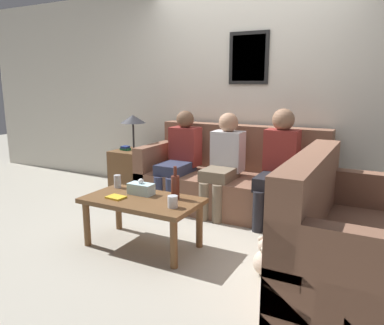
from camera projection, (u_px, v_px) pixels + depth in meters
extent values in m
plane|color=#ADA899|center=(212.00, 223.00, 3.87)|extent=(16.00, 16.00, 0.00)
cube|color=silver|center=(249.00, 93.00, 4.47)|extent=(9.00, 0.06, 2.60)
cube|color=black|center=(249.00, 58.00, 4.35)|extent=(0.48, 0.02, 0.60)
cube|color=silver|center=(248.00, 58.00, 4.35)|extent=(0.40, 0.01, 0.52)
cube|color=brown|center=(230.00, 192.00, 4.25)|extent=(2.04, 0.90, 0.40)
cube|color=brown|center=(242.00, 147.00, 4.45)|extent=(2.04, 0.20, 0.53)
cube|color=brown|center=(159.00, 171.00, 4.65)|extent=(0.14, 0.90, 0.69)
cube|color=brown|center=(318.00, 191.00, 3.78)|extent=(0.14, 0.90, 0.69)
cube|color=brown|center=(357.00, 262.00, 2.59)|extent=(0.90, 1.52, 0.40)
cube|color=brown|center=(309.00, 191.00, 2.66)|extent=(0.20, 1.52, 0.53)
cube|color=brown|center=(348.00, 291.00, 1.97)|extent=(0.90, 0.14, 0.69)
cube|color=brown|center=(365.00, 212.00, 3.16)|extent=(0.90, 0.14, 0.69)
cube|color=brown|center=(142.00, 201.00, 3.24)|extent=(1.01, 0.56, 0.04)
cylinder|color=brown|center=(87.00, 224.00, 3.30)|extent=(0.06, 0.06, 0.40)
cylinder|color=brown|center=(174.00, 244.00, 2.89)|extent=(0.06, 0.06, 0.40)
cylinder|color=brown|center=(118.00, 209.00, 3.68)|extent=(0.06, 0.06, 0.40)
cylinder|color=brown|center=(199.00, 225.00, 3.27)|extent=(0.06, 0.06, 0.40)
cube|color=brown|center=(131.00, 172.00, 4.81)|extent=(0.43, 0.43, 0.58)
cylinder|color=#262628|center=(133.00, 136.00, 4.68)|extent=(0.02, 0.02, 0.37)
cone|color=#2D2D33|center=(133.00, 119.00, 4.64)|extent=(0.32, 0.32, 0.10)
cube|color=#237547|center=(125.00, 149.00, 4.75)|extent=(0.13, 0.09, 0.03)
cube|color=navy|center=(125.00, 147.00, 4.75)|extent=(0.09, 0.10, 0.03)
cylinder|color=#562319|center=(175.00, 187.00, 3.20)|extent=(0.07, 0.07, 0.20)
cylinder|color=#562319|center=(175.00, 171.00, 3.17)|extent=(0.03, 0.03, 0.09)
cylinder|color=silver|center=(173.00, 202.00, 2.99)|extent=(0.08, 0.08, 0.10)
cube|color=gold|center=(116.00, 197.00, 3.24)|extent=(0.16, 0.13, 0.02)
cylinder|color=#BCBCC1|center=(118.00, 181.00, 3.55)|extent=(0.07, 0.07, 0.12)
cube|color=silver|center=(141.00, 189.00, 3.34)|extent=(0.23, 0.12, 0.10)
sphere|color=white|center=(141.00, 181.00, 3.32)|extent=(0.05, 0.05, 0.05)
cube|color=#2D334C|center=(175.00, 169.00, 4.29)|extent=(0.31, 0.47, 0.14)
cylinder|color=#2D334C|center=(159.00, 194.00, 4.17)|extent=(0.11, 0.11, 0.40)
cylinder|color=#2D334C|center=(171.00, 196.00, 4.10)|extent=(0.11, 0.11, 0.40)
cube|color=maroon|center=(185.00, 146.00, 4.45)|extent=(0.34, 0.22, 0.45)
sphere|color=brown|center=(185.00, 119.00, 4.38)|extent=(0.21, 0.21, 0.21)
cube|color=#756651|center=(220.00, 175.00, 4.02)|extent=(0.31, 0.44, 0.14)
cylinder|color=#756651|center=(204.00, 202.00, 3.91)|extent=(0.11, 0.11, 0.40)
cylinder|color=#756651|center=(217.00, 204.00, 3.84)|extent=(0.11, 0.11, 0.40)
cube|color=silver|center=(228.00, 151.00, 4.16)|extent=(0.34, 0.22, 0.44)
sphere|color=tan|center=(228.00, 123.00, 4.09)|extent=(0.22, 0.22, 0.22)
cube|color=black|center=(274.00, 182.00, 3.73)|extent=(0.31, 0.48, 0.14)
cylinder|color=black|center=(258.00, 212.00, 3.60)|extent=(0.11, 0.11, 0.40)
cylinder|color=black|center=(274.00, 214.00, 3.53)|extent=(0.11, 0.11, 0.40)
cube|color=maroon|center=(282.00, 153.00, 3.88)|extent=(0.34, 0.22, 0.50)
sphere|color=#8C664C|center=(283.00, 120.00, 3.81)|extent=(0.23, 0.23, 0.23)
sphere|color=beige|center=(266.00, 263.00, 2.80)|extent=(0.19, 0.19, 0.19)
sphere|color=beige|center=(266.00, 246.00, 2.78)|extent=(0.12, 0.12, 0.12)
sphere|color=beige|center=(261.00, 239.00, 2.79)|extent=(0.04, 0.04, 0.04)
sphere|color=beige|center=(272.00, 241.00, 2.75)|extent=(0.04, 0.04, 0.04)
sphere|color=#FFEAD1|center=(264.00, 249.00, 2.73)|extent=(0.05, 0.05, 0.05)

